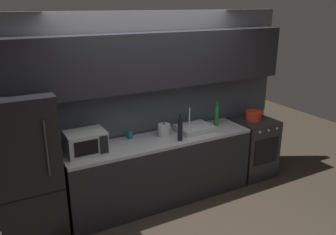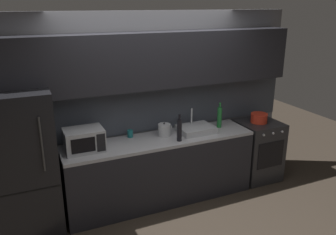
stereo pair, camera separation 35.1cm
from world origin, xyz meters
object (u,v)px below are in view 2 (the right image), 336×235
Objects in this scene: refrigerator at (25,164)px; kettle at (164,130)px; wine_bottle_green at (219,117)px; wine_bottle_dark at (179,130)px; oven_range at (257,150)px; cooking_pot at (259,118)px; mug_teal at (130,134)px; microwave at (84,140)px.

kettle is (1.75, 0.07, 0.13)m from refrigerator.
wine_bottle_dark is at bearing -162.44° from wine_bottle_green.
cooking_pot is (-0.02, 0.00, 0.52)m from oven_range.
mug_teal is 1.95m from cooking_pot.
kettle is (-1.52, 0.07, 0.53)m from oven_range.
refrigerator is at bearing -171.05° from mug_teal.
wine_bottle_green is at bearing 174.50° from cooking_pot.
microwave is 1.29× the size of wine_bottle_dark.
wine_bottle_dark reaches higher than microwave.
mug_teal is at bearing 173.91° from oven_range.
refrigerator is 4.72× the size of wine_bottle_green.
refrigerator reaches higher than kettle.
microwave is 2.57m from cooking_pot.
microwave reaches higher than mug_teal.
oven_range is 2.52× the size of wine_bottle_dark.
microwave reaches higher than oven_range.
oven_range is 0.52m from cooking_pot.
kettle is at bearing 2.32° from refrigerator.
kettle is at bearing 177.31° from cooking_pot.
cooking_pot is (1.40, 0.17, -0.08)m from wine_bottle_dark.
microwave is 2.29× the size of kettle.
refrigerator is at bearing -178.45° from microwave.
oven_range is at bearing -5.47° from wine_bottle_green.
microwave is 1.19m from wine_bottle_dark.
cooking_pot is at bearing -6.11° from mug_teal.
wine_bottle_green reaches higher than oven_range.
kettle is (1.07, 0.05, -0.05)m from microwave.
microwave is 0.67m from mug_teal.
mug_teal is at bearing 144.68° from wine_bottle_dark.
refrigerator is at bearing -178.62° from wine_bottle_green.
refrigerator is 1.90× the size of oven_range.
refrigerator is 17.38× the size of mug_teal.
microwave is 1.92m from wine_bottle_green.
kettle is 0.27m from wine_bottle_dark.
kettle is 0.56× the size of wine_bottle_dark.
oven_range is 4.48× the size of kettle.
microwave is at bearing -178.67° from wine_bottle_green.
wine_bottle_dark is 1.41m from cooking_pot.
microwave is at bearing 170.71° from wine_bottle_dark.
cooking_pot is (3.25, 0.00, 0.11)m from refrigerator.
refrigerator is at bearing 179.98° from oven_range.
oven_range is 2.03m from mug_teal.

